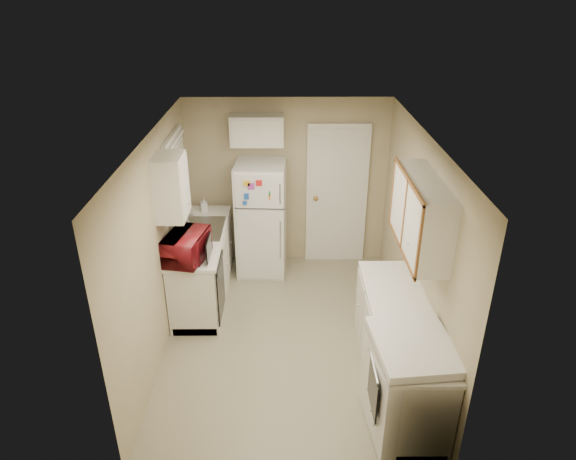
{
  "coord_description": "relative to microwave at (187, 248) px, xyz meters",
  "views": [
    {
      "loc": [
        -0.04,
        -4.87,
        3.8
      ],
      "look_at": [
        0.0,
        0.5,
        1.15
      ],
      "focal_mm": 32.0,
      "sensor_mm": 36.0,
      "label": 1
    }
  ],
  "objects": [
    {
      "name": "sink",
      "position": [
        0.05,
        0.8,
        -0.19
      ],
      "size": [
        0.54,
        0.74,
        0.16
      ],
      "primitive_type": "cube",
      "color": "gray",
      "rests_on": "left_counter"
    },
    {
      "name": "left_counter",
      "position": [
        0.05,
        0.65,
        -0.6
      ],
      "size": [
        0.6,
        1.8,
        0.9
      ],
      "primitive_type": "cube",
      "color": "silver",
      "rests_on": "floor"
    },
    {
      "name": "cabinet_over_fridge",
      "position": [
        0.75,
        1.5,
        0.95
      ],
      "size": [
        0.7,
        0.3,
        0.4
      ],
      "primitive_type": "cube",
      "color": "silver",
      "rests_on": "wall_back"
    },
    {
      "name": "refrigerator",
      "position": [
        0.79,
        1.3,
        -0.25
      ],
      "size": [
        0.7,
        0.68,
        1.6
      ],
      "primitive_type": "cube",
      "rotation": [
        0.0,
        0.0,
        -0.06
      ],
      "color": "silver",
      "rests_on": "floor"
    },
    {
      "name": "ceiling",
      "position": [
        1.15,
        -0.25,
        1.35
      ],
      "size": [
        3.8,
        3.8,
        0.0
      ],
      "primitive_type": "plane",
      "color": "white",
      "rests_on": "floor"
    },
    {
      "name": "dishwasher",
      "position": [
        0.34,
        0.05,
        -0.56
      ],
      "size": [
        0.03,
        0.58,
        0.72
      ],
      "primitive_type": "cube",
      "color": "black",
      "rests_on": "floor"
    },
    {
      "name": "floor",
      "position": [
        1.15,
        -0.25,
        -1.05
      ],
      "size": [
        3.8,
        3.8,
        0.0
      ],
      "primitive_type": "plane",
      "color": "#ADA688",
      "rests_on": "ground"
    },
    {
      "name": "wall_back",
      "position": [
        1.15,
        1.65,
        0.15
      ],
      "size": [
        2.8,
        2.8,
        0.0
      ],
      "primitive_type": "plane",
      "color": "tan",
      "rests_on": "floor"
    },
    {
      "name": "wall_front",
      "position": [
        1.15,
        -2.15,
        0.15
      ],
      "size": [
        2.8,
        2.8,
        0.0
      ],
      "primitive_type": "plane",
      "color": "tan",
      "rests_on": "floor"
    },
    {
      "name": "window_blinds",
      "position": [
        -0.21,
        0.8,
        0.55
      ],
      "size": [
        0.1,
        0.98,
        1.08
      ],
      "primitive_type": "cube",
      "color": "silver",
      "rests_on": "wall_left"
    },
    {
      "name": "microwave",
      "position": [
        0.0,
        0.0,
        0.0
      ],
      "size": [
        0.64,
        0.44,
        0.39
      ],
      "primitive_type": "imported",
      "rotation": [
        0.0,
        0.0,
        1.36
      ],
      "color": "maroon",
      "rests_on": "left_counter"
    },
    {
      "name": "soap_bottle",
      "position": [
        0.0,
        1.36,
        -0.05
      ],
      "size": [
        0.11,
        0.11,
        0.2
      ],
      "primitive_type": "imported",
      "rotation": [
        0.0,
        0.0,
        0.25
      ],
      "color": "silver",
      "rests_on": "left_counter"
    },
    {
      "name": "upper_cabinet_right",
      "position": [
        2.4,
        -0.75,
        0.75
      ],
      "size": [
        0.3,
        1.2,
        0.7
      ],
      "primitive_type": "cube",
      "color": "silver",
      "rests_on": "wall_right"
    },
    {
      "name": "stove",
      "position": [
        2.22,
        -1.61,
        -0.55
      ],
      "size": [
        0.74,
        0.88,
        1.0
      ],
      "primitive_type": "cube",
      "rotation": [
        0.0,
        0.0,
        0.1
      ],
      "color": "silver",
      "rests_on": "floor"
    },
    {
      "name": "wall_left",
      "position": [
        -0.25,
        -0.25,
        0.15
      ],
      "size": [
        3.8,
        3.8,
        0.0
      ],
      "primitive_type": "plane",
      "color": "tan",
      "rests_on": "floor"
    },
    {
      "name": "wall_right",
      "position": [
        2.55,
        -0.25,
        0.15
      ],
      "size": [
        3.8,
        3.8,
        0.0
      ],
      "primitive_type": "plane",
      "color": "tan",
      "rests_on": "floor"
    },
    {
      "name": "right_counter",
      "position": [
        2.25,
        -1.05,
        -0.6
      ],
      "size": [
        0.6,
        2.0,
        0.9
      ],
      "primitive_type": "cube",
      "color": "silver",
      "rests_on": "floor"
    },
    {
      "name": "upper_cabinet_left",
      "position": [
        -0.1,
        -0.03,
        0.75
      ],
      "size": [
        0.3,
        0.45,
        0.7
      ],
      "primitive_type": "cube",
      "color": "silver",
      "rests_on": "wall_left"
    },
    {
      "name": "interior_door",
      "position": [
        1.85,
        1.61,
        -0.03
      ],
      "size": [
        0.86,
        0.06,
        2.08
      ],
      "primitive_type": "cube",
      "color": "silver",
      "rests_on": "floor"
    }
  ]
}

